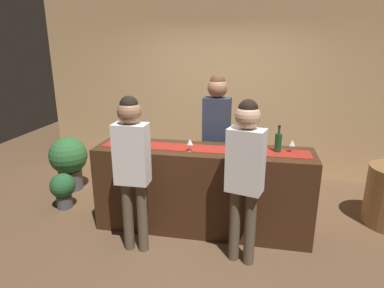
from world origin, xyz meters
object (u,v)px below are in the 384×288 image
Objects in this scene: customer_browsing at (132,160)px; potted_plant_small at (63,188)px; wine_glass_mid_counter at (292,143)px; bartender at (217,127)px; wine_glass_near_customer at (190,142)px; wine_bottle_amber at (238,141)px; customer_sipping at (245,167)px; wine_bottle_green at (278,142)px; potted_plant_tall at (69,160)px.

potted_plant_small is (-1.30, 0.72, -0.75)m from customer_browsing.
bartender is (-0.89, 0.52, 0.01)m from wine_glass_mid_counter.
wine_glass_near_customer is 1.00× the size of wine_glass_mid_counter.
wine_bottle_amber is 0.62× the size of potted_plant_small.
customer_sipping is 2.63m from potted_plant_small.
wine_bottle_amber is 2.10× the size of wine_glass_near_customer.
wine_bottle_amber is 2.46m from potted_plant_small.
wine_bottle_amber reaches higher than wine_glass_near_customer.
customer_sipping is (-0.33, -0.61, -0.08)m from wine_bottle_green.
wine_glass_mid_counter is at bearing -11.91° from potted_plant_tall.
potted_plant_tall reaches higher than potted_plant_small.
wine_bottle_green is at bearing -174.16° from wine_glass_mid_counter.
wine_glass_mid_counter is 0.09× the size of customer_browsing.
wine_glass_near_customer is at bearing 159.69° from customer_sipping.
potted_plant_tall is (-1.53, 1.30, -0.56)m from customer_browsing.
wine_glass_near_customer is 0.18× the size of potted_plant_tall.
bartender is at bearing 149.72° from wine_glass_mid_counter.
bartender is (0.21, 0.70, 0.01)m from wine_glass_near_customer.
potted_plant_tall is (-2.55, 0.71, -0.64)m from wine_bottle_amber.
wine_glass_mid_counter is at bearing 21.16° from customer_browsing.
wine_bottle_green is 0.37× the size of potted_plant_tall.
customer_sipping is (0.11, -0.57, -0.08)m from wine_bottle_amber.
wine_bottle_amber is 0.59m from wine_glass_mid_counter.
bartender is at bearing 144.17° from wine_bottle_green.
potted_plant_tall is (-3.14, 0.66, -0.64)m from wine_glass_mid_counter.
potted_plant_small is at bearing 171.85° from wine_glass_near_customer.
customer_sipping is at bearing -35.79° from wine_glass_near_customer.
potted_plant_small is at bearing 179.20° from customer_sipping.
customer_sipping is 3.01m from potted_plant_tall.
customer_browsing is (-1.13, -0.01, -0.00)m from customer_sipping.
wine_glass_near_customer is at bearing -170.93° from wine_glass_mid_counter.
wine_bottle_green is 0.70m from customer_sipping.
wine_bottle_green reaches higher than wine_glass_near_customer.
potted_plant_small is at bearing 16.77° from bartender.
wine_glass_near_customer is 2.00m from potted_plant_small.
potted_plant_tall is at bearing 164.36° from wine_bottle_amber.
customer_browsing is at bearing -29.01° from potted_plant_small.
wine_bottle_green and wine_bottle_amber have the same top height.
wine_glass_near_customer is at bearing -170.43° from wine_bottle_green.
customer_sipping is at bearing -127.40° from wine_glass_mid_counter.
potted_plant_small is (-1.80, 0.26, -0.83)m from wine_glass_near_customer.
customer_sipping is at bearing -25.84° from potted_plant_tall.
customer_sipping is at bearing 114.28° from bartender.
potted_plant_small is (-2.42, 0.71, -0.75)m from customer_sipping.
wine_bottle_green is at bearing 22.64° from customer_browsing.
wine_bottle_amber is 0.59m from customer_sipping.
wine_glass_near_customer is 0.09× the size of customer_sipping.
wine_bottle_green reaches higher than wine_glass_mid_counter.
potted_plant_small is (-2.01, -0.44, -0.84)m from bartender.
wine_glass_mid_counter reaches higher than potted_plant_tall.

